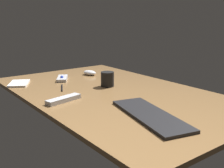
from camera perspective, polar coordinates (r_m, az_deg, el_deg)
The scene contains 8 objects.
desk at distance 148.57cm, azimuth 0.17°, elevation -1.98°, with size 140.00×84.00×2.00cm, color olive.
keyboard at distance 114.13cm, azimuth 7.78°, elevation -6.29°, with size 42.69×14.36×1.25cm, color black.
computer_mouse at distance 189.63cm, azimuth -4.58°, elevation 2.31°, with size 9.67×5.90×3.21cm, color silver.
media_remote at distance 177.72cm, azimuth -10.08°, elevation 1.14°, with size 15.77×12.88×3.19cm.
tv_remote at distance 133.95cm, azimuth -9.82°, elevation -3.09°, with size 18.15×4.42×2.09cm, color #B7B7BC.
coffee_mug at distance 158.73cm, azimuth -0.94°, elevation 1.00°, with size 7.46×7.46×8.39cm, color black.
notepad at distance 172.98cm, azimuth -18.39°, elevation 0.12°, with size 15.87×10.15×1.08cm, color silver.
pen at distance 157.52cm, azimuth -10.15°, elevation -0.76°, with size 0.74×0.74×14.00cm, color black.
Camera 1 is at (113.60, -86.51, 42.05)cm, focal length 44.94 mm.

